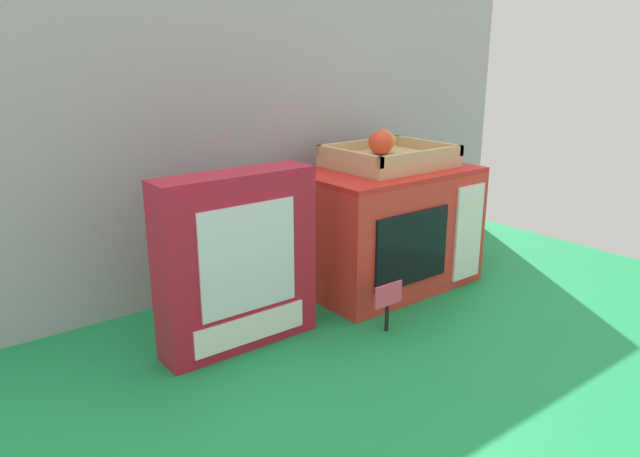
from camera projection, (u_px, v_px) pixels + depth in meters
ground_plane at (330, 310)px, 1.27m from camera, size 1.70×1.70×0.00m
display_back_panel at (260, 120)px, 1.36m from camera, size 1.61×0.03×0.77m
toy_microwave at (385, 227)px, 1.39m from camera, size 0.40×0.27×0.28m
food_groups_crate at (388, 156)px, 1.38m from camera, size 0.26×0.21×0.08m
cookie_set_box at (238, 262)px, 1.08m from camera, size 0.30×0.08×0.33m
price_sign at (388, 300)px, 1.16m from camera, size 0.07×0.01×0.10m
loose_toy_apple at (471, 246)px, 1.59m from camera, size 0.07×0.07×0.07m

